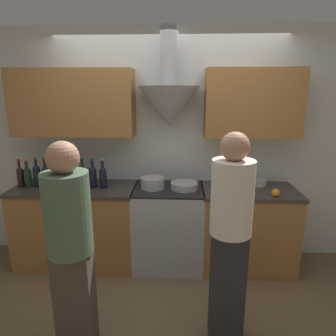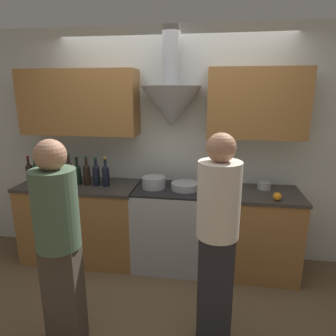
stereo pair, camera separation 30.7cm
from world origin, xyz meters
The scene contains 21 objects.
ground_plane centered at (0.00, 0.00, 0.00)m, with size 12.00×12.00×0.00m, color brown.
wall_back centered at (-0.05, 0.62, 1.48)m, with size 8.40×0.64×2.60m.
counter_left centered at (-1.03, 0.36, 0.45)m, with size 1.33×0.62×0.91m.
counter_right centered at (0.87, 0.36, 0.45)m, with size 1.01×0.62×0.91m.
stove_range centered at (0.00, 0.36, 0.46)m, with size 0.75×0.60×0.91m.
wine_bottle_0 centered at (-1.61, 0.33, 1.03)m, with size 0.07×0.07×0.31m.
wine_bottle_1 centered at (-1.52, 0.32, 1.03)m, with size 0.08×0.08×0.32m.
wine_bottle_2 centered at (-1.43, 0.34, 1.04)m, with size 0.08×0.08×0.32m.
wine_bottle_3 centered at (-1.33, 0.33, 1.04)m, with size 0.08×0.08×0.32m.
wine_bottle_4 centered at (-1.22, 0.32, 1.03)m, with size 0.08×0.08×0.31m.
wine_bottle_5 centered at (-1.12, 0.33, 1.05)m, with size 0.08×0.08×0.35m.
wine_bottle_6 centered at (-1.03, 0.33, 1.03)m, with size 0.08×0.08×0.31m.
wine_bottle_7 centered at (-0.92, 0.33, 1.04)m, with size 0.07×0.07×0.33m.
wine_bottle_8 centered at (-0.81, 0.34, 1.04)m, with size 0.08×0.08×0.32m.
wine_bottle_9 centered at (-0.70, 0.33, 1.04)m, with size 0.08×0.08×0.33m.
stock_pot centered at (-0.17, 0.35, 0.97)m, with size 0.25×0.25×0.12m.
mixing_bowl centered at (0.17, 0.34, 0.94)m, with size 0.29×0.29×0.07m.
orange_fruit centered at (1.07, 0.14, 0.95)m, with size 0.08×0.08×0.08m.
saucepan centered at (1.01, 0.48, 0.95)m, with size 0.14×0.14×0.08m.
person_foreground_left centered at (-0.63, -0.86, 0.90)m, with size 0.32×0.32×1.62m.
person_foreground_right centered at (0.50, -0.69, 0.93)m, with size 0.30×0.30×1.66m.
Camera 1 is at (0.14, -2.71, 1.93)m, focal length 32.00 mm.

